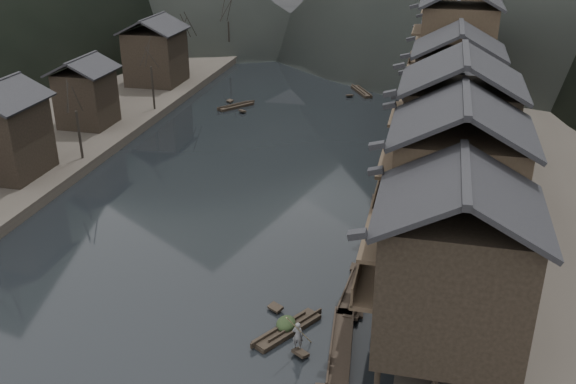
% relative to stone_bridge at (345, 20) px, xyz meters
% --- Properties ---
extents(water, '(300.00, 300.00, 0.00)m').
position_rel_stone_bridge_xyz_m(water, '(0.00, -72.00, -5.11)').
color(water, black).
rests_on(water, ground).
extents(left_bank, '(40.00, 200.00, 1.20)m').
position_rel_stone_bridge_xyz_m(left_bank, '(-35.00, -32.00, -4.51)').
color(left_bank, '#2D2823').
rests_on(left_bank, ground).
extents(stilt_houses, '(9.00, 67.60, 16.37)m').
position_rel_stone_bridge_xyz_m(stilt_houses, '(17.28, -52.26, 3.63)').
color(stilt_houses, black).
rests_on(stilt_houses, ground).
extents(left_houses, '(8.10, 53.20, 8.73)m').
position_rel_stone_bridge_xyz_m(left_houses, '(-20.50, -51.88, 0.55)').
color(left_houses, black).
rests_on(left_houses, left_bank).
extents(bare_trees, '(3.88, 75.59, 7.77)m').
position_rel_stone_bridge_xyz_m(bare_trees, '(-17.00, -47.22, 1.53)').
color(bare_trees, black).
rests_on(bare_trees, left_bank).
extents(moored_sampans, '(2.67, 50.08, 0.47)m').
position_rel_stone_bridge_xyz_m(moored_sampans, '(12.14, -56.80, -4.91)').
color(moored_sampans, black).
rests_on(moored_sampans, water).
extents(midriver_boats, '(17.77, 32.31, 0.45)m').
position_rel_stone_bridge_xyz_m(midriver_boats, '(-1.04, -22.33, -4.91)').
color(midriver_boats, black).
rests_on(midriver_boats, water).
extents(stone_bridge, '(40.00, 6.00, 9.00)m').
position_rel_stone_bridge_xyz_m(stone_bridge, '(0.00, 0.00, 0.00)').
color(stone_bridge, '#4C4C4F').
rests_on(stone_bridge, ground).
extents(hero_sampan, '(3.50, 4.89, 0.44)m').
position_rel_stone_bridge_xyz_m(hero_sampan, '(8.51, -77.55, -4.91)').
color(hero_sampan, black).
rests_on(hero_sampan, water).
extents(cargo_heap, '(1.15, 1.50, 0.69)m').
position_rel_stone_bridge_xyz_m(cargo_heap, '(8.39, -77.35, -4.33)').
color(cargo_heap, black).
rests_on(cargo_heap, hero_sampan).
extents(boatman, '(0.63, 0.43, 1.71)m').
position_rel_stone_bridge_xyz_m(boatman, '(9.47, -79.10, -3.82)').
color(boatman, '#5A595C').
rests_on(boatman, hero_sampan).
extents(bamboo_pole, '(1.16, 2.57, 3.58)m').
position_rel_stone_bridge_xyz_m(bamboo_pole, '(9.67, -79.10, -1.17)').
color(bamboo_pole, '#8C7A51').
rests_on(bamboo_pole, boatman).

